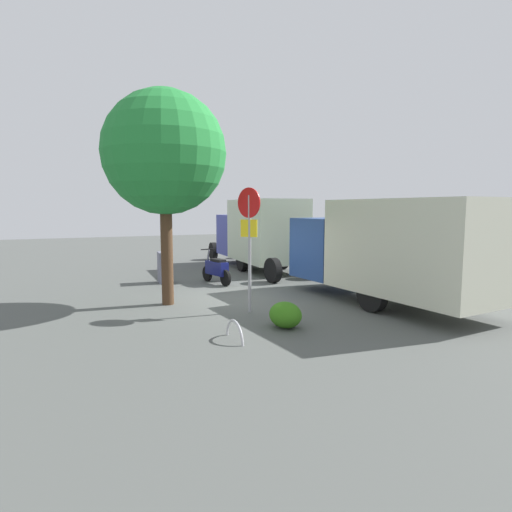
{
  "coord_description": "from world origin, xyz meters",
  "views": [
    {
      "loc": [
        -11.46,
        4.58,
        2.66
      ],
      "look_at": [
        0.41,
        -0.86,
        1.18
      ],
      "focal_mm": 29.59,
      "sensor_mm": 36.0,
      "label": 1
    }
  ],
  "objects_px": {
    "box_truck_near": "(384,247)",
    "box_truck_far": "(258,231)",
    "street_tree": "(165,153)",
    "stop_sign": "(249,230)",
    "motorcycle": "(217,269)",
    "utility_cabinet": "(165,267)",
    "bike_rack_hoop": "(235,340)"
  },
  "relations": [
    {
      "from": "box_truck_near",
      "to": "motorcycle",
      "type": "relative_size",
      "value": 4.53
    },
    {
      "from": "stop_sign",
      "to": "street_tree",
      "type": "xyz_separation_m",
      "value": [
        1.77,
        1.7,
        2.0
      ]
    },
    {
      "from": "box_truck_far",
      "to": "stop_sign",
      "type": "height_order",
      "value": "stop_sign"
    },
    {
      "from": "motorcycle",
      "to": "street_tree",
      "type": "xyz_separation_m",
      "value": [
        -2.51,
        2.31,
        3.61
      ]
    },
    {
      "from": "stop_sign",
      "to": "motorcycle",
      "type": "bearing_deg",
      "value": -8.05
    },
    {
      "from": "street_tree",
      "to": "bike_rack_hoop",
      "type": "bearing_deg",
      "value": -172.61
    },
    {
      "from": "stop_sign",
      "to": "street_tree",
      "type": "relative_size",
      "value": 0.55
    },
    {
      "from": "box_truck_far",
      "to": "stop_sign",
      "type": "xyz_separation_m",
      "value": [
        -7.15,
        3.58,
        0.47
      ]
    },
    {
      "from": "stop_sign",
      "to": "utility_cabinet",
      "type": "height_order",
      "value": "stop_sign"
    },
    {
      "from": "motorcycle",
      "to": "bike_rack_hoop",
      "type": "bearing_deg",
      "value": 152.17
    },
    {
      "from": "box_truck_near",
      "to": "motorcycle",
      "type": "distance_m",
      "value": 5.98
    },
    {
      "from": "box_truck_far",
      "to": "stop_sign",
      "type": "bearing_deg",
      "value": 155.89
    },
    {
      "from": "street_tree",
      "to": "bike_rack_hoop",
      "type": "relative_size",
      "value": 6.84
    },
    {
      "from": "stop_sign",
      "to": "street_tree",
      "type": "distance_m",
      "value": 3.17
    },
    {
      "from": "box_truck_far",
      "to": "utility_cabinet",
      "type": "xyz_separation_m",
      "value": [
        -1.92,
        4.59,
        -1.1
      ]
    },
    {
      "from": "box_truck_near",
      "to": "box_truck_far",
      "type": "bearing_deg",
      "value": -2.85
    },
    {
      "from": "box_truck_near",
      "to": "utility_cabinet",
      "type": "distance_m",
      "value": 7.69
    },
    {
      "from": "bike_rack_hoop",
      "to": "box_truck_near",
      "type": "bearing_deg",
      "value": -74.93
    },
    {
      "from": "box_truck_far",
      "to": "motorcycle",
      "type": "height_order",
      "value": "box_truck_far"
    },
    {
      "from": "box_truck_far",
      "to": "street_tree",
      "type": "distance_m",
      "value": 7.94
    },
    {
      "from": "stop_sign",
      "to": "bike_rack_hoop",
      "type": "relative_size",
      "value": 3.74
    },
    {
      "from": "box_truck_near",
      "to": "box_truck_far",
      "type": "xyz_separation_m",
      "value": [
        7.82,
        0.22,
        0.04
      ]
    },
    {
      "from": "box_truck_far",
      "to": "street_tree",
      "type": "height_order",
      "value": "street_tree"
    },
    {
      "from": "motorcycle",
      "to": "stop_sign",
      "type": "distance_m",
      "value": 4.6
    },
    {
      "from": "motorcycle",
      "to": "street_tree",
      "type": "height_order",
      "value": "street_tree"
    },
    {
      "from": "motorcycle",
      "to": "box_truck_near",
      "type": "bearing_deg",
      "value": -158.89
    },
    {
      "from": "stop_sign",
      "to": "bike_rack_hoop",
      "type": "xyz_separation_m",
      "value": [
        -2.02,
        1.21,
        -2.12
      ]
    },
    {
      "from": "box_truck_near",
      "to": "stop_sign",
      "type": "distance_m",
      "value": 3.89
    },
    {
      "from": "motorcycle",
      "to": "utility_cabinet",
      "type": "height_order",
      "value": "motorcycle"
    },
    {
      "from": "box_truck_near",
      "to": "motorcycle",
      "type": "xyz_separation_m",
      "value": [
        4.94,
        3.19,
        -1.09
      ]
    },
    {
      "from": "street_tree",
      "to": "utility_cabinet",
      "type": "bearing_deg",
      "value": -11.31
    },
    {
      "from": "stop_sign",
      "to": "bike_rack_hoop",
      "type": "height_order",
      "value": "stop_sign"
    }
  ]
}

